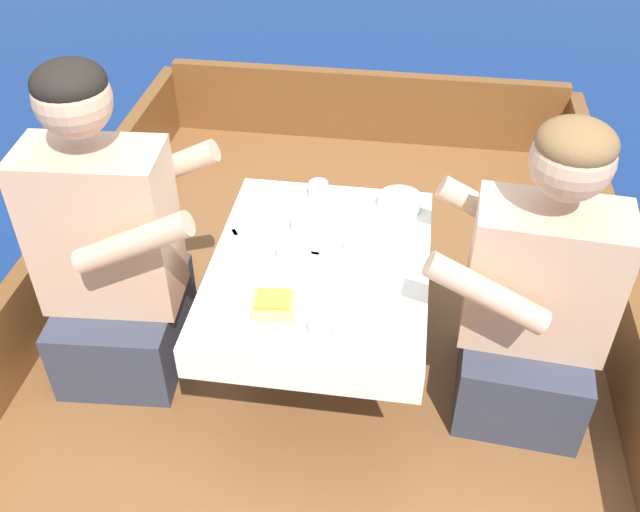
{
  "coord_description": "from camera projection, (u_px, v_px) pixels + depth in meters",
  "views": [
    {
      "loc": [
        0.23,
        -1.67,
        2.02
      ],
      "look_at": [
        0.0,
        -0.06,
        0.72
      ],
      "focal_mm": 40.0,
      "sensor_mm": 36.0,
      "label": 1
    }
  ],
  "objects": [
    {
      "name": "tin_can",
      "position": [
        318.0,
        190.0,
        2.34
      ],
      "size": [
        0.07,
        0.07,
        0.05
      ],
      "color": "silver",
      "rests_on": "cockpit_table"
    },
    {
      "name": "sandwich",
      "position": [
        274.0,
        305.0,
        1.9
      ],
      "size": [
        0.12,
        0.1,
        0.05
      ],
      "rotation": [
        0.0,
        0.0,
        0.11
      ],
      "color": "tan",
      "rests_on": "plate_sandwich"
    },
    {
      "name": "bowl_port_far",
      "position": [
        240.0,
        272.0,
        2.02
      ],
      "size": [
        0.12,
        0.12,
        0.04
      ],
      "color": "white",
      "rests_on": "cockpit_table"
    },
    {
      "name": "bowl_port_near",
      "position": [
        364.0,
        246.0,
        2.11
      ],
      "size": [
        0.12,
        0.12,
        0.04
      ],
      "color": "white",
      "rests_on": "cockpit_table"
    },
    {
      "name": "bowl_center_far",
      "position": [
        400.0,
        201.0,
        2.29
      ],
      "size": [
        0.14,
        0.14,
        0.04
      ],
      "color": "white",
      "rests_on": "cockpit_table"
    },
    {
      "name": "gunwale_starboard",
      "position": [
        628.0,
        344.0,
        2.2
      ],
      "size": [
        0.06,
        2.92,
        0.3
      ],
      "primitive_type": "cube",
      "color": "brown",
      "rests_on": "boat_deck"
    },
    {
      "name": "plate_sandwich",
      "position": [
        274.0,
        312.0,
        1.91
      ],
      "size": [
        0.17,
        0.17,
        0.01
      ],
      "color": "white",
      "rests_on": "cockpit_table"
    },
    {
      "name": "bowl_starboard_near",
      "position": [
        315.0,
        224.0,
        2.2
      ],
      "size": [
        0.15,
        0.15,
        0.04
      ],
      "color": "white",
      "rests_on": "cockpit_table"
    },
    {
      "name": "coffee_cup_port",
      "position": [
        321.0,
        328.0,
        1.83
      ],
      "size": [
        0.09,
        0.06,
        0.06
      ],
      "color": "white",
      "rests_on": "cockpit_table"
    },
    {
      "name": "cockpit_table",
      "position": [
        320.0,
        273.0,
        2.12
      ],
      "size": [
        0.64,
        0.82,
        0.42
      ],
      "color": "#B2B2B7",
      "rests_on": "boat_deck"
    },
    {
      "name": "ground_plane",
      "position": [
        323.0,
        399.0,
        2.58
      ],
      "size": [
        60.0,
        60.0,
        0.0
      ],
      "primitive_type": "plane",
      "color": "navy"
    },
    {
      "name": "boat_deck",
      "position": [
        323.0,
        374.0,
        2.49
      ],
      "size": [
        1.97,
        2.92,
        0.28
      ],
      "primitive_type": "cube",
      "color": "brown",
      "rests_on": "ground_plane"
    },
    {
      "name": "utensil_fork_port",
      "position": [
        241.0,
        242.0,
        2.16
      ],
      "size": [
        0.11,
        0.15,
        0.0
      ],
      "rotation": [
        0.0,
        0.0,
        2.17
      ],
      "color": "silver",
      "rests_on": "cockpit_table"
    },
    {
      "name": "coffee_cup_starboard",
      "position": [
        290.0,
        252.0,
        2.08
      ],
      "size": [
        0.1,
        0.07,
        0.05
      ],
      "color": "white",
      "rests_on": "cockpit_table"
    },
    {
      "name": "person_port",
      "position": [
        111.0,
        256.0,
        2.12
      ],
      "size": [
        0.54,
        0.47,
        1.03
      ],
      "rotation": [
        0.0,
        0.0,
        0.07
      ],
      "color": "#333847",
      "rests_on": "boat_deck"
    },
    {
      "name": "utensil_spoon_starboard",
      "position": [
        365.0,
        332.0,
        1.86
      ],
      "size": [
        0.07,
        0.17,
        0.01
      ],
      "rotation": [
        0.0,
        0.0,
        1.29
      ],
      "color": "silver",
      "rests_on": "cockpit_table"
    },
    {
      "name": "bow_coaming",
      "position": [
        365.0,
        106.0,
        3.4
      ],
      "size": [
        1.85,
        0.06,
        0.34
      ],
      "primitive_type": "cube",
      "color": "brown",
      "rests_on": "boat_deck"
    },
    {
      "name": "person_starboard",
      "position": [
        534.0,
        301.0,
        2.01
      ],
      "size": [
        0.55,
        0.47,
        0.95
      ],
      "rotation": [
        0.0,
        0.0,
        3.06
      ],
      "color": "#333847",
      "rests_on": "boat_deck"
    },
    {
      "name": "utensil_fork_starboard",
      "position": [
        330.0,
        256.0,
        2.1
      ],
      "size": [
        0.17,
        0.03,
        0.0
      ],
      "rotation": [
        0.0,
        0.0,
        3.03
      ],
      "color": "silver",
      "rests_on": "cockpit_table"
    },
    {
      "name": "plate_bread",
      "position": [
        269.0,
        198.0,
        2.34
      ],
      "size": [
        0.16,
        0.16,
        0.01
      ],
      "color": "white",
      "rests_on": "cockpit_table"
    },
    {
      "name": "gunwale_port",
      "position": [
        45.0,
        286.0,
        2.42
      ],
      "size": [
        0.06,
        2.92,
        0.3
      ],
      "primitive_type": "cube",
      "color": "brown",
      "rests_on": "boat_deck"
    }
  ]
}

